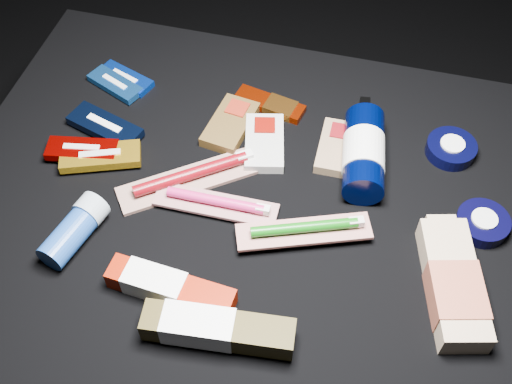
% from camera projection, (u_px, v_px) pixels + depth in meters
% --- Properties ---
extents(ground, '(3.00, 3.00, 0.00)m').
position_uv_depth(ground, '(248.00, 314.00, 1.36)').
color(ground, black).
rests_on(ground, ground).
extents(cloth_table, '(0.98, 0.78, 0.40)m').
position_uv_depth(cloth_table, '(247.00, 265.00, 1.20)').
color(cloth_table, black).
rests_on(cloth_table, ground).
extents(luna_bar_0, '(0.12, 0.07, 0.01)m').
position_uv_depth(luna_bar_0, '(125.00, 78.00, 1.20)').
color(luna_bar_0, '#0A34B0').
rests_on(luna_bar_0, cloth_table).
extents(luna_bar_1, '(0.12, 0.08, 0.01)m').
position_uv_depth(luna_bar_1, '(115.00, 84.00, 1.19)').
color(luna_bar_1, '#1854A4').
rests_on(luna_bar_1, cloth_table).
extents(luna_bar_2, '(0.14, 0.09, 0.02)m').
position_uv_depth(luna_bar_2, '(105.00, 126.00, 1.12)').
color(luna_bar_2, black).
rests_on(luna_bar_2, cloth_table).
extents(luna_bar_3, '(0.14, 0.09, 0.02)m').
position_uv_depth(luna_bar_3, '(101.00, 156.00, 1.08)').
color(luna_bar_3, gold).
rests_on(luna_bar_3, cloth_table).
extents(luna_bar_4, '(0.13, 0.07, 0.02)m').
position_uv_depth(luna_bar_4, '(82.00, 150.00, 1.08)').
color(luna_bar_4, '#830301').
rests_on(luna_bar_4, cloth_table).
extents(clif_bar_0, '(0.08, 0.13, 0.02)m').
position_uv_depth(clif_bar_0, '(232.00, 122.00, 1.13)').
color(clif_bar_0, '#4F3818').
rests_on(clif_bar_0, cloth_table).
extents(clif_bar_1, '(0.09, 0.13, 0.02)m').
position_uv_depth(clif_bar_1, '(265.00, 141.00, 1.10)').
color(clif_bar_1, beige).
rests_on(clif_bar_1, cloth_table).
extents(clif_bar_2, '(0.06, 0.12, 0.02)m').
position_uv_depth(clif_bar_2, '(338.00, 146.00, 1.10)').
color(clif_bar_2, '#8B6E4F').
rests_on(clif_bar_2, cloth_table).
extents(power_bar, '(0.13, 0.07, 0.02)m').
position_uv_depth(power_bar, '(273.00, 105.00, 1.16)').
color(power_bar, maroon).
rests_on(power_bar, cloth_table).
extents(lotion_bottle, '(0.09, 0.22, 0.07)m').
position_uv_depth(lotion_bottle, '(364.00, 153.00, 1.06)').
color(lotion_bottle, black).
rests_on(lotion_bottle, cloth_table).
extents(cream_tin_upper, '(0.08, 0.08, 0.03)m').
position_uv_depth(cream_tin_upper, '(451.00, 149.00, 1.09)').
color(cream_tin_upper, black).
rests_on(cream_tin_upper, cloth_table).
extents(cream_tin_lower, '(0.08, 0.08, 0.03)m').
position_uv_depth(cream_tin_lower, '(482.00, 223.00, 1.00)').
color(cream_tin_lower, black).
rests_on(cream_tin_lower, cloth_table).
extents(bodywash_bottle, '(0.12, 0.22, 0.04)m').
position_uv_depth(bodywash_bottle, '(453.00, 285.00, 0.92)').
color(bodywash_bottle, tan).
rests_on(bodywash_bottle, cloth_table).
extents(deodorant_stick, '(0.08, 0.13, 0.05)m').
position_uv_depth(deodorant_stick, '(75.00, 230.00, 0.98)').
color(deodorant_stick, navy).
rests_on(deodorant_stick, cloth_table).
extents(toothbrush_pack_0, '(0.23, 0.19, 0.03)m').
position_uv_depth(toothbrush_pack_0, '(193.00, 176.00, 1.06)').
color(toothbrush_pack_0, '#B1AAA5').
rests_on(toothbrush_pack_0, cloth_table).
extents(toothbrush_pack_1, '(0.20, 0.05, 0.02)m').
position_uv_depth(toothbrush_pack_1, '(217.00, 203.00, 1.02)').
color(toothbrush_pack_1, beige).
rests_on(toothbrush_pack_1, cloth_table).
extents(toothbrush_pack_2, '(0.21, 0.12, 0.02)m').
position_uv_depth(toothbrush_pack_2, '(306.00, 229.00, 0.98)').
color(toothbrush_pack_2, beige).
rests_on(toothbrush_pack_2, cloth_table).
extents(toothpaste_carton_red, '(0.19, 0.06, 0.04)m').
position_uv_depth(toothpaste_carton_red, '(165.00, 287.00, 0.92)').
color(toothpaste_carton_red, '#8D1300').
rests_on(toothpaste_carton_red, cloth_table).
extents(toothpaste_carton_green, '(0.21, 0.07, 0.04)m').
position_uv_depth(toothpaste_carton_green, '(211.00, 328.00, 0.88)').
color(toothpaste_carton_green, '#362D0D').
rests_on(toothpaste_carton_green, cloth_table).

